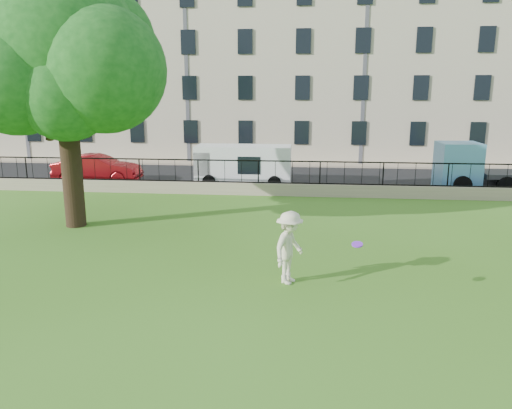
# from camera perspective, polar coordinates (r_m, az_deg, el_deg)

# --- Properties ---
(ground) EXTENTS (120.00, 120.00, 0.00)m
(ground) POSITION_cam_1_polar(r_m,az_deg,el_deg) (13.27, -4.92, -9.61)
(ground) COLOR #3D6E1A
(ground) RESTS_ON ground
(retaining_wall) EXTENTS (50.00, 0.40, 0.60)m
(retaining_wall) POSITION_cam_1_polar(r_m,az_deg,el_deg) (24.61, 0.27, 1.79)
(retaining_wall) COLOR gray
(retaining_wall) RESTS_ON ground
(iron_railing) EXTENTS (50.00, 0.05, 1.13)m
(iron_railing) POSITION_cam_1_polar(r_m,az_deg,el_deg) (24.46, 0.27, 3.75)
(iron_railing) COLOR black
(iron_railing) RESTS_ON retaining_wall
(street) EXTENTS (60.00, 9.00, 0.01)m
(street) POSITION_cam_1_polar(r_m,az_deg,el_deg) (29.26, 1.17, 3.01)
(street) COLOR black
(street) RESTS_ON ground
(sidewalk) EXTENTS (60.00, 1.40, 0.12)m
(sidewalk) POSITION_cam_1_polar(r_m,az_deg,el_deg) (34.37, 1.90, 4.60)
(sidewalk) COLOR gray
(sidewalk) RESTS_ON ground
(building_row) EXTENTS (56.40, 10.40, 13.80)m
(building_row) POSITION_cam_1_polar(r_m,az_deg,el_deg) (39.70, 2.58, 15.65)
(building_row) COLOR #BAAB94
(building_row) RESTS_ON ground
(tree) EXTENTS (7.86, 6.06, 9.61)m
(tree) POSITION_cam_1_polar(r_m,az_deg,el_deg) (19.83, -21.54, 15.73)
(tree) COLOR black
(tree) RESTS_ON ground
(man) EXTENTS (1.21, 1.47, 1.98)m
(man) POSITION_cam_1_polar(r_m,az_deg,el_deg) (13.34, 3.86, -4.94)
(man) COLOR beige
(man) RESTS_ON ground
(frisbee) EXTENTS (0.35, 0.35, 0.12)m
(frisbee) POSITION_cam_1_polar(r_m,az_deg,el_deg) (12.27, 11.49, -4.49)
(frisbee) COLOR #8128E6
(red_sedan) EXTENTS (4.81, 1.88, 1.56)m
(red_sedan) POSITION_cam_1_polar(r_m,az_deg,el_deg) (29.18, -17.65, 3.91)
(red_sedan) COLOR #A7141B
(red_sedan) RESTS_ON street
(white_van) EXTENTS (5.12, 2.04, 2.14)m
(white_van) POSITION_cam_1_polar(r_m,az_deg,el_deg) (27.10, -1.43, 4.49)
(white_van) COLOR white
(white_van) RESTS_ON street
(blue_truck) EXTENTS (5.90, 2.23, 2.45)m
(blue_truck) POSITION_cam_1_polar(r_m,az_deg,el_deg) (28.38, 25.74, 3.90)
(blue_truck) COLOR #5697C9
(blue_truck) RESTS_ON street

